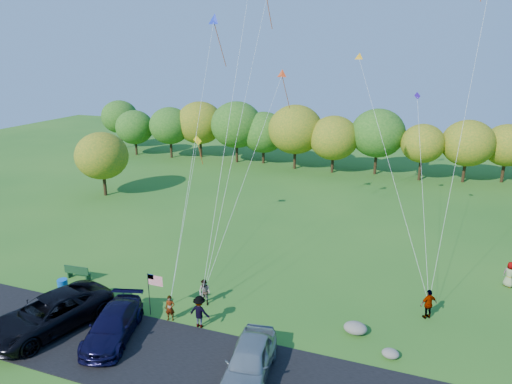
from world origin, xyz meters
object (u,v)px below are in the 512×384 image
minivan_silver (249,361)px  flyer_c (200,312)px  minivan_dark (50,314)px  flyer_e (510,274)px  trash_barrel (63,286)px  minivan_navy (113,325)px  flyer_d (429,304)px  park_bench (77,272)px  flyer_a (170,308)px  flyer_b (205,292)px

minivan_silver → flyer_c: size_ratio=2.68×
minivan_dark → flyer_e: bearing=46.5°
minivan_dark → trash_barrel: size_ratio=7.20×
minivan_navy → flyer_c: bearing=17.8°
flyer_d → park_bench: 22.98m
minivan_navy → flyer_d: bearing=10.4°
minivan_dark → minivan_navy: minivan_dark is taller
flyer_c → flyer_e: bearing=-145.2°
minivan_navy → flyer_a: bearing=36.6°
flyer_a → flyer_c: bearing=-15.5°
minivan_dark → minivan_silver: (11.97, 0.14, -0.09)m
minivan_silver → flyer_b: minivan_silver is taller
trash_barrel → flyer_a: bearing=-2.5°
minivan_navy → flyer_c: 4.75m
park_bench → minivan_navy: bearing=-41.2°
minivan_silver → flyer_b: bearing=126.0°
minivan_dark → trash_barrel: bearing=140.2°
minivan_dark → minivan_silver: size_ratio=1.35×
minivan_silver → flyer_e: 19.44m
minivan_silver → trash_barrel: (-14.30, 3.36, -0.46)m
flyer_d → park_bench: size_ratio=0.99×
minivan_dark → flyer_a: size_ratio=4.41×
minivan_navy → flyer_a: minivan_navy is taller
flyer_c → flyer_d: bearing=-154.5°
flyer_d → park_bench: flyer_d is taller
minivan_dark → flyer_d: 21.80m
flyer_b → flyer_d: flyer_d is taller
minivan_silver → flyer_d: 11.67m
park_bench → flyer_a: bearing=-19.1°
minivan_silver → flyer_c: flyer_c is taller
minivan_dark → park_bench: bearing=133.5°
minivan_silver → flyer_d: bearing=38.8°
flyer_e → trash_barrel: bearing=58.9°
minivan_dark → minivan_navy: 3.89m
minivan_dark → minivan_silver: 11.98m
minivan_silver → flyer_d: size_ratio=2.79×
park_bench → flyer_c: bearing=-16.6°
flyer_d → flyer_e: bearing=-167.2°
minivan_silver → flyer_e: size_ratio=2.92×
park_bench → flyer_b: bearing=-4.4°
flyer_d → trash_barrel: size_ratio=1.92×
flyer_b → flyer_e: bearing=35.5°
flyer_c → park_bench: (-10.49, 2.17, -0.41)m
minivan_navy → flyer_a: 3.32m
flyer_a → flyer_b: flyer_b is taller
flyer_d → park_bench: bearing=-28.3°
minivan_navy → minivan_silver: size_ratio=1.04×
flyer_c → trash_barrel: bearing=-0.3°
flyer_b → trash_barrel: 9.52m
flyer_a → park_bench: 8.84m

